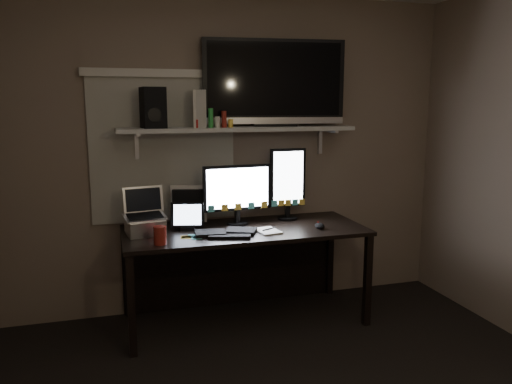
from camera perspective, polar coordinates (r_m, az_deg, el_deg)
name	(u,v)px	position (r m, az deg, el deg)	size (l,w,h in m)	color
back_wall	(233,155)	(4.02, -2.70, 4.27)	(3.60, 3.60, 0.00)	#806D5C
window_blinds	(164,150)	(3.91, -10.53, 4.69)	(1.10, 0.02, 1.10)	#BAB7A7
desk	(241,247)	(3.92, -1.74, -6.28)	(1.80, 0.75, 0.73)	black
wall_shelf	(238,129)	(3.84, -2.10, 7.22)	(1.80, 0.35, 0.03)	#B9B9B4
monitor_landscape	(237,194)	(3.84, -2.15, -0.26)	(0.54, 0.06, 0.48)	black
monitor_portrait	(288,184)	(4.01, 3.64, 0.96)	(0.29, 0.05, 0.58)	black
keyboard	(226,232)	(3.60, -3.48, -4.61)	(0.45, 0.18, 0.03)	black
mouse	(320,226)	(3.79, 7.28, -3.84)	(0.07, 0.11, 0.04)	black
notepad	(268,231)	(3.66, 1.34, -4.47)	(0.15, 0.21, 0.01)	white
tablet	(187,216)	(3.72, -7.88, -2.76)	(0.24, 0.10, 0.21)	black
file_sorter	(189,205)	(3.88, -7.68, -1.54)	(0.24, 0.11, 0.30)	black
laptop	(145,212)	(3.63, -12.61, -2.30)	(0.29, 0.23, 0.33)	silver
cup	(160,235)	(3.39, -10.91, -4.88)	(0.08, 0.08, 0.12)	maroon
sticky_notes	(206,236)	(3.56, -5.75, -5.01)	(0.30, 0.22, 0.00)	yellow
tv	(274,83)	(3.97, 2.08, 12.34)	(1.11, 0.20, 0.67)	black
game_console	(199,109)	(3.79, -6.59, 9.43)	(0.07, 0.23, 0.27)	beige
speaker	(153,108)	(3.71, -11.70, 9.41)	(0.16, 0.19, 0.29)	black
bottles	(214,118)	(3.72, -4.82, 8.45)	(0.23, 0.05, 0.15)	#A50F0C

